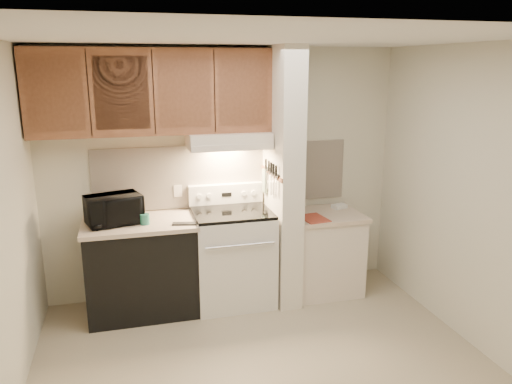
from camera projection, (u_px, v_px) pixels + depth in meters
name	position (u px, v px, depth m)	size (l,w,h in m)	color
floor	(264.00, 364.00, 3.99)	(3.60, 3.60, 0.00)	tan
ceiling	(265.00, 38.00, 3.37)	(3.60, 3.60, 0.00)	white
wall_back	(224.00, 173.00, 5.08)	(3.60, 0.02, 2.50)	beige
wall_right	(473.00, 198.00, 4.13)	(0.02, 3.00, 2.50)	beige
backsplash	(225.00, 175.00, 5.07)	(2.60, 0.02, 0.63)	white
range_body	(232.00, 258.00, 4.95)	(0.76, 0.65, 0.92)	silver
oven_window	(240.00, 266.00, 4.65)	(0.50, 0.01, 0.30)	black
oven_handle	(240.00, 245.00, 4.56)	(0.02, 0.02, 0.65)	silver
cooktop	(232.00, 212.00, 4.84)	(0.74, 0.64, 0.03)	black
range_backguard	(226.00, 194.00, 5.07)	(0.76, 0.08, 0.20)	silver
range_display	(227.00, 195.00, 5.04)	(0.10, 0.01, 0.04)	black
range_knob_left_outer	(199.00, 196.00, 4.96)	(0.05, 0.05, 0.02)	silver
range_knob_left_inner	(209.00, 196.00, 4.99)	(0.05, 0.05, 0.02)	silver
range_knob_right_inner	(244.00, 194.00, 5.08)	(0.05, 0.05, 0.02)	silver
range_knob_right_outer	(254.00, 193.00, 5.10)	(0.05, 0.05, 0.02)	silver
dishwasher_front	(142.00, 269.00, 4.75)	(1.00, 0.63, 0.87)	black
left_countertop	(139.00, 223.00, 4.64)	(1.04, 0.67, 0.04)	beige
spoon_rest	(185.00, 224.00, 4.54)	(0.22, 0.07, 0.02)	black
teal_jar	(145.00, 219.00, 4.54)	(0.09, 0.09, 0.10)	#277260
outlet	(178.00, 191.00, 4.98)	(0.08, 0.01, 0.12)	beige
microwave	(114.00, 210.00, 4.54)	(0.48, 0.32, 0.27)	black
partition_pillar	(282.00, 178.00, 4.88)	(0.22, 0.70, 2.50)	silver
pillar_trim	(271.00, 173.00, 4.84)	(0.01, 0.70, 0.04)	brown
knife_strip	(272.00, 172.00, 4.79)	(0.02, 0.42, 0.04)	black
knife_blade_a	(276.00, 187.00, 4.65)	(0.01, 0.04, 0.16)	silver
knife_handle_a	(276.00, 171.00, 4.62)	(0.02, 0.02, 0.10)	black
knife_blade_b	(273.00, 186.00, 4.73)	(0.01, 0.04, 0.18)	silver
knife_handle_b	(273.00, 169.00, 4.69)	(0.02, 0.02, 0.10)	black
knife_blade_c	(271.00, 185.00, 4.80)	(0.01, 0.04, 0.20)	silver
knife_handle_c	(271.00, 168.00, 4.76)	(0.02, 0.02, 0.10)	black
knife_blade_d	(268.00, 181.00, 4.89)	(0.01, 0.04, 0.16)	silver
knife_handle_d	(269.00, 166.00, 4.84)	(0.02, 0.02, 0.10)	black
knife_blade_e	(266.00, 180.00, 4.97)	(0.01, 0.04, 0.18)	silver
knife_handle_e	(266.00, 164.00, 4.93)	(0.02, 0.02, 0.10)	black
oven_mitt	(265.00, 181.00, 5.02)	(0.03, 0.10, 0.23)	gray
right_cab_base	(323.00, 254.00, 5.20)	(0.70, 0.60, 0.81)	beige
right_countertop	(325.00, 215.00, 5.10)	(0.74, 0.64, 0.04)	beige
red_folder	(314.00, 218.00, 4.91)	(0.23, 0.31, 0.01)	#973626
white_box	(339.00, 206.00, 5.27)	(0.15, 0.10, 0.04)	white
range_hood	(228.00, 140.00, 4.78)	(0.78, 0.44, 0.15)	beige
hood_lip	(233.00, 148.00, 4.60)	(0.78, 0.04, 0.06)	beige
upper_cabinets	(152.00, 92.00, 4.54)	(2.18, 0.33, 0.77)	brown
cab_door_a	(55.00, 94.00, 4.19)	(0.46, 0.01, 0.63)	brown
cab_gap_a	(89.00, 93.00, 4.25)	(0.01, 0.01, 0.73)	black
cab_door_b	(122.00, 93.00, 4.32)	(0.46, 0.01, 0.63)	brown
cab_gap_b	(154.00, 93.00, 4.39)	(0.01, 0.01, 0.73)	black
cab_door_c	(184.00, 92.00, 4.46)	(0.46, 0.01, 0.63)	brown
cab_gap_c	(215.00, 92.00, 4.52)	(0.01, 0.01, 0.73)	black
cab_door_d	(244.00, 91.00, 4.59)	(0.46, 0.01, 0.63)	brown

